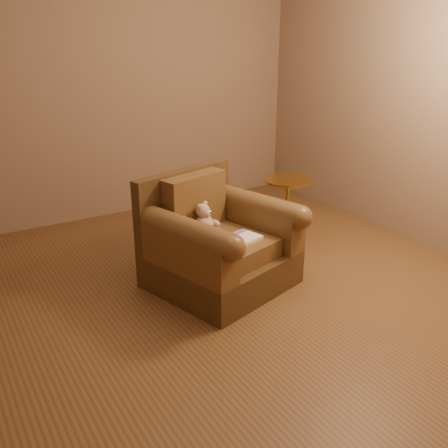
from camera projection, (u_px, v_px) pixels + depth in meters
floor at (222, 285)px, 3.89m from camera, size 4.00×4.00×0.00m
room at (222, 52)px, 3.26m from camera, size 4.02×4.02×2.71m
armchair at (217, 244)px, 3.81m from camera, size 1.15×1.11×0.85m
teddy_bear at (206, 222)px, 3.77m from camera, size 0.19×0.21×0.25m
guidebook at (239, 240)px, 3.65m from camera, size 0.38×0.28×0.03m
side_table at (287, 209)px, 4.53m from camera, size 0.44×0.44×0.62m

